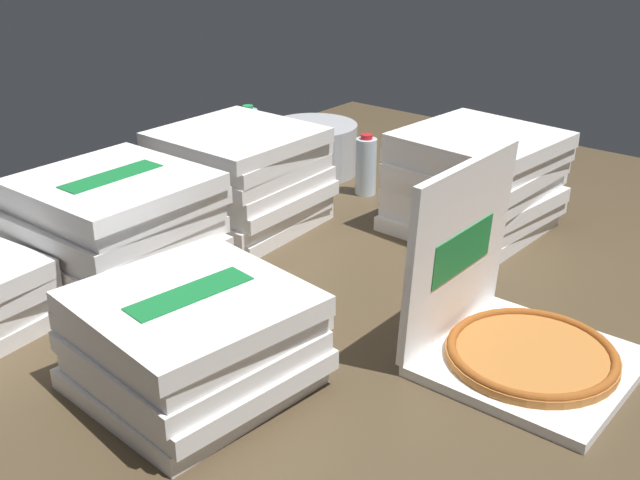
# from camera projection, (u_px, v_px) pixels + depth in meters

# --- Properties ---
(ground_plane) EXTENTS (3.20, 2.40, 0.02)m
(ground_plane) POSITION_uv_depth(u_px,v_px,m) (350.00, 307.00, 1.92)
(ground_plane) COLOR #4C3D28
(open_pizza_box) EXTENTS (0.40, 0.41, 0.42)m
(open_pizza_box) POSITION_uv_depth(u_px,v_px,m) (512.00, 328.00, 1.65)
(open_pizza_box) COLOR white
(open_pizza_box) RESTS_ON ground_plane
(pizza_stack_right_mid) EXTENTS (0.43, 0.43, 0.30)m
(pizza_stack_right_mid) POSITION_uv_depth(u_px,v_px,m) (118.00, 232.00, 1.94)
(pizza_stack_right_mid) COLOR white
(pizza_stack_right_mid) RESTS_ON ground_plane
(pizza_stack_center_far) EXTENTS (0.43, 0.43, 0.30)m
(pizza_stack_center_far) POSITION_uv_depth(u_px,v_px,m) (240.00, 178.00, 2.31)
(pizza_stack_center_far) COLOR white
(pizza_stack_center_far) RESTS_ON ground_plane
(pizza_stack_left_mid) EXTENTS (0.45, 0.45, 0.21)m
(pizza_stack_left_mid) POSITION_uv_depth(u_px,v_px,m) (193.00, 340.00, 1.55)
(pizza_stack_left_mid) COLOR white
(pizza_stack_left_mid) RESTS_ON ground_plane
(pizza_stack_left_far) EXTENTS (0.45, 0.44, 0.30)m
(pizza_stack_left_far) POSITION_uv_depth(u_px,v_px,m) (475.00, 181.00, 2.28)
(pizza_stack_left_far) COLOR white
(pizza_stack_left_far) RESTS_ON ground_plane
(ice_bucket) EXTENTS (0.31, 0.31, 0.18)m
(ice_bucket) POSITION_uv_depth(u_px,v_px,m) (313.00, 148.00, 2.77)
(ice_bucket) COLOR #B7BABF
(ice_bucket) RESTS_ON ground_plane
(water_bottle_0) EXTENTS (0.07, 0.07, 0.20)m
(water_bottle_0) POSITION_uv_depth(u_px,v_px,m) (318.00, 168.00, 2.55)
(water_bottle_0) COLOR white
(water_bottle_0) RESTS_ON ground_plane
(water_bottle_1) EXTENTS (0.07, 0.07, 0.20)m
(water_bottle_1) POSITION_uv_depth(u_px,v_px,m) (366.00, 166.00, 2.57)
(water_bottle_1) COLOR silver
(water_bottle_1) RESTS_ON ground_plane
(water_bottle_2) EXTENTS (0.07, 0.07, 0.20)m
(water_bottle_2) POSITION_uv_depth(u_px,v_px,m) (249.00, 134.00, 2.91)
(water_bottle_2) COLOR silver
(water_bottle_2) RESTS_ON ground_plane
(water_bottle_3) EXTENTS (0.07, 0.07, 0.20)m
(water_bottle_3) POSITION_uv_depth(u_px,v_px,m) (231.00, 144.00, 2.79)
(water_bottle_3) COLOR silver
(water_bottle_3) RESTS_ON ground_plane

